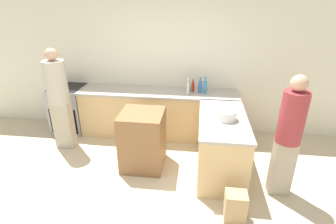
{
  "coord_description": "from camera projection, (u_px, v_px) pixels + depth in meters",
  "views": [
    {
      "loc": [
        0.75,
        -2.61,
        2.48
      ],
      "look_at": [
        0.31,
        0.88,
        0.93
      ],
      "focal_mm": 28.0,
      "sensor_mm": 36.0,
      "label": 1
    }
  ],
  "objects": [
    {
      "name": "vinegar_bottle_clear",
      "position": [
        188.0,
        88.0,
        4.61
      ],
      "size": [
        0.06,
        0.06,
        0.29
      ],
      "color": "silver",
      "rests_on": "counter_back"
    },
    {
      "name": "island_table",
      "position": [
        143.0,
        140.0,
        4.05
      ],
      "size": [
        0.64,
        0.65,
        0.91
      ],
      "color": "brown",
      "rests_on": "ground_plane"
    },
    {
      "name": "hot_sauce_bottle",
      "position": [
        193.0,
        86.0,
        4.78
      ],
      "size": [
        0.06,
        0.06,
        0.23
      ],
      "color": "red",
      "rests_on": "counter_back"
    },
    {
      "name": "person_by_range",
      "position": [
        59.0,
        97.0,
        4.36
      ],
      "size": [
        0.35,
        0.35,
        1.76
      ],
      "color": "#ADA38E",
      "rests_on": "ground_plane"
    },
    {
      "name": "wall_back",
      "position": [
        161.0,
        62.0,
        4.95
      ],
      "size": [
        8.0,
        0.06,
        2.7
      ],
      "color": "silver",
      "rests_on": "ground_plane"
    },
    {
      "name": "paper_bag",
      "position": [
        235.0,
        206.0,
        3.12
      ],
      "size": [
        0.26,
        0.21,
        0.38
      ],
      "color": "tan",
      "rests_on": "ground_plane"
    },
    {
      "name": "counter_back",
      "position": [
        159.0,
        113.0,
        5.0
      ],
      "size": [
        2.93,
        0.67,
        0.89
      ],
      "color": "#D6B27A",
      "rests_on": "ground_plane"
    },
    {
      "name": "olive_oil_bottle",
      "position": [
        188.0,
        87.0,
        4.8
      ],
      "size": [
        0.07,
        0.07,
        0.2
      ],
      "color": "#475B1E",
      "rests_on": "counter_back"
    },
    {
      "name": "person_at_peninsula",
      "position": [
        289.0,
        134.0,
        3.27
      ],
      "size": [
        0.31,
        0.31,
        1.67
      ],
      "color": "#ADA38E",
      "rests_on": "ground_plane"
    },
    {
      "name": "dish_soap_bottle",
      "position": [
        205.0,
        87.0,
        4.67
      ],
      "size": [
        0.07,
        0.07,
        0.31
      ],
      "color": "#338CBF",
      "rests_on": "counter_back"
    },
    {
      "name": "mixing_bowl",
      "position": [
        226.0,
        115.0,
        3.68
      ],
      "size": [
        0.28,
        0.28,
        0.14
      ],
      "color": "white",
      "rests_on": "counter_peninsula"
    },
    {
      "name": "counter_peninsula",
      "position": [
        221.0,
        144.0,
        3.94
      ],
      "size": [
        0.69,
        1.44,
        0.89
      ],
      "color": "#D6B27A",
      "rests_on": "ground_plane"
    },
    {
      "name": "ground_plane",
      "position": [
        136.0,
        202.0,
        3.45
      ],
      "size": [
        14.0,
        14.0,
        0.0
      ],
      "primitive_type": "plane",
      "color": "beige"
    },
    {
      "name": "water_bottle_blue",
      "position": [
        200.0,
        86.0,
        4.72
      ],
      "size": [
        0.07,
        0.07,
        0.28
      ],
      "color": "#386BB7",
      "rests_on": "counter_back"
    },
    {
      "name": "range_oven",
      "position": [
        70.0,
        108.0,
        5.2
      ],
      "size": [
        0.62,
        0.65,
        0.9
      ],
      "color": "#99999E",
      "rests_on": "ground_plane"
    }
  ]
}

